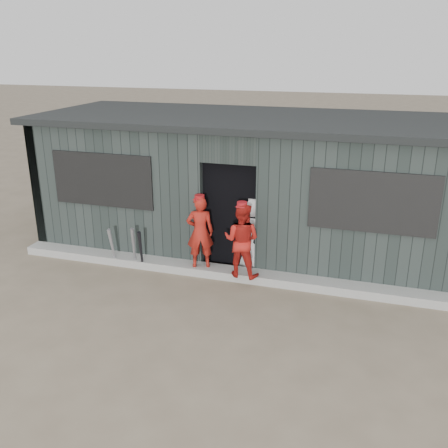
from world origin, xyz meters
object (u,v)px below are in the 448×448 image
(player_grey_back, at_px, (253,233))
(bat_mid, at_px, (134,248))
(player_red_right, at_px, (242,240))
(bat_right, at_px, (141,250))
(bat_left, at_px, (112,247))
(dugout, at_px, (249,183))
(player_red_left, at_px, (200,232))

(player_grey_back, bearing_deg, bat_mid, 22.48)
(bat_mid, bearing_deg, player_red_right, -1.06)
(bat_right, bearing_deg, player_grey_back, 18.81)
(bat_left, height_order, bat_right, bat_right)
(bat_left, distance_m, player_grey_back, 2.62)
(bat_mid, relative_size, dugout, 0.10)
(player_red_right, height_order, dugout, dugout)
(bat_left, xyz_separation_m, player_red_right, (2.47, -0.01, 0.42))
(bat_right, xyz_separation_m, player_red_left, (1.08, 0.19, 0.41))
(bat_right, xyz_separation_m, dugout, (1.52, 1.89, 0.89))
(bat_left, distance_m, bat_mid, 0.43)
(bat_left, height_order, player_red_left, player_red_left)
(bat_right, bearing_deg, dugout, 51.23)
(bat_mid, distance_m, bat_right, 0.20)
(bat_right, relative_size, dugout, 0.10)
(bat_mid, height_order, player_red_left, player_red_left)
(bat_right, xyz_separation_m, player_red_right, (1.87, 0.04, 0.40))
(dugout, bearing_deg, bat_left, -139.05)
(bat_mid, relative_size, bat_right, 1.00)
(player_red_right, bearing_deg, bat_mid, 2.69)
(player_red_left, height_order, player_red_right, player_red_left)
(player_red_right, bearing_deg, player_red_left, -6.65)
(bat_left, relative_size, player_red_left, 0.57)
(bat_right, relative_size, player_red_left, 0.61)
(player_grey_back, height_order, dugout, dugout)
(bat_right, distance_m, dugout, 2.58)
(bat_mid, relative_size, player_grey_back, 0.57)
(bat_right, height_order, player_red_left, player_red_left)
(player_red_left, xyz_separation_m, dugout, (0.44, 1.70, 0.48))
(bat_right, distance_m, player_red_left, 1.16)
(bat_left, distance_m, player_red_right, 2.51)
(bat_mid, height_order, player_grey_back, player_grey_back)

